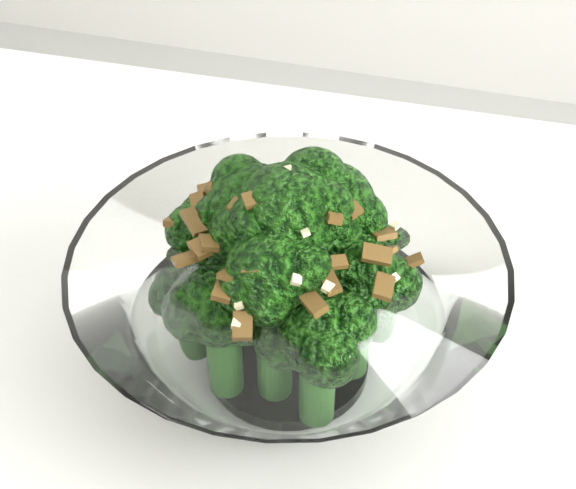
# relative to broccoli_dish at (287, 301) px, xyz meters

# --- Properties ---
(broccoli_dish) EXTENTS (0.24, 0.24, 0.15)m
(broccoli_dish) POSITION_rel_broccoli_dish_xyz_m (0.00, 0.00, 0.00)
(broccoli_dish) COLOR white
(broccoli_dish) RESTS_ON table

